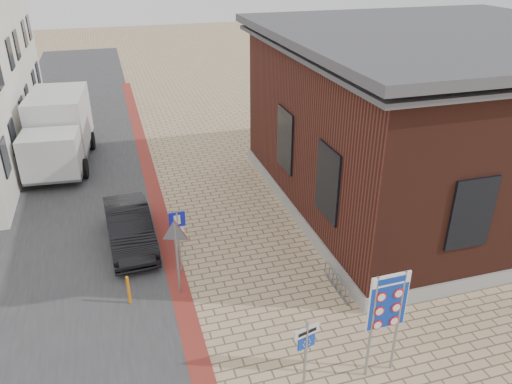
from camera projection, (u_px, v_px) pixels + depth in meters
ground at (279, 359)px, 12.84m from camera, size 120.00×120.00×0.00m
road_strip at (72, 163)px, 24.27m from camera, size 7.00×60.00×0.02m
curb_strip at (156, 198)px, 20.88m from camera, size 0.60×40.00×0.02m
brick_building at (439, 116)px, 19.58m from camera, size 13.00×13.00×6.80m
bike_rack at (337, 283)px, 15.29m from camera, size 0.08×1.80×0.60m
sedan at (130, 227)px, 17.41m from camera, size 1.69×4.31×1.40m
box_truck at (58, 130)px, 23.55m from camera, size 3.06×6.37×3.23m
border_sign at (388, 304)px, 11.52m from camera, size 1.01×0.09×2.95m
essen_sign at (306, 351)px, 10.95m from camera, size 0.63×0.19×2.37m
parking_sign at (178, 231)px, 15.54m from camera, size 0.50×0.07×2.28m
yield_sign at (176, 239)px, 14.48m from camera, size 0.84×0.38×2.48m
bollard at (129, 290)px, 14.60m from camera, size 0.09×0.09×0.96m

